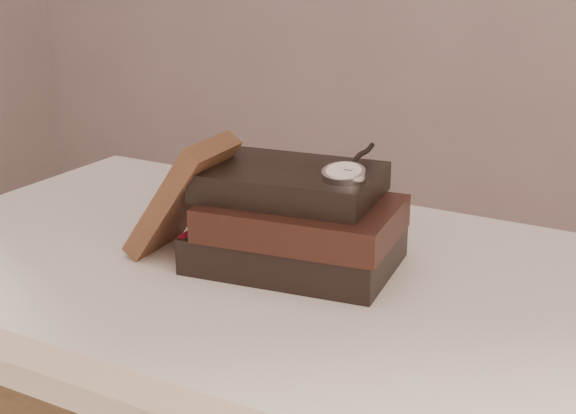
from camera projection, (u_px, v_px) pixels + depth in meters
The scene contains 5 objects.
table at pixel (263, 325), 1.10m from camera, with size 1.00×0.60×0.75m.
book_stack at pixel (296, 222), 1.03m from camera, with size 0.27×0.20×0.12m.
journal at pixel (182, 196), 1.06m from camera, with size 0.03×0.11×0.17m, color #3B2417.
pocket_watch at pixel (345, 172), 0.98m from camera, with size 0.06×0.16×0.02m.
eyeglasses at pixel (258, 186), 1.13m from camera, with size 0.12×0.13×0.05m.
Camera 1 is at (0.52, -0.49, 1.16)m, focal length 52.18 mm.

